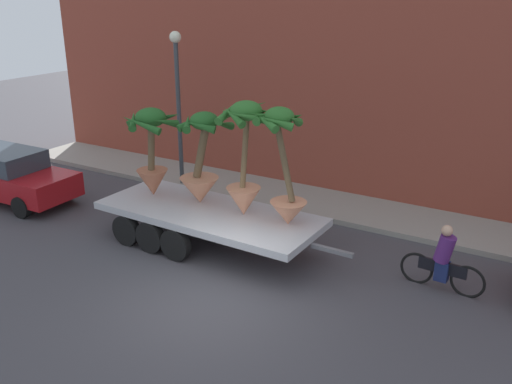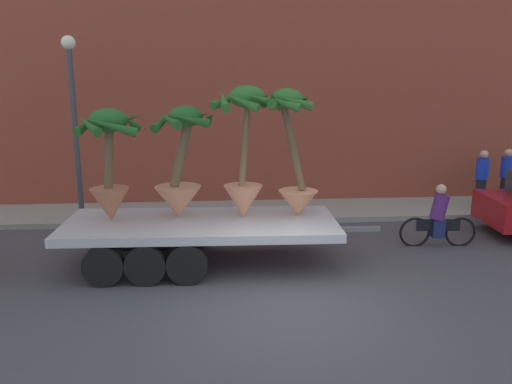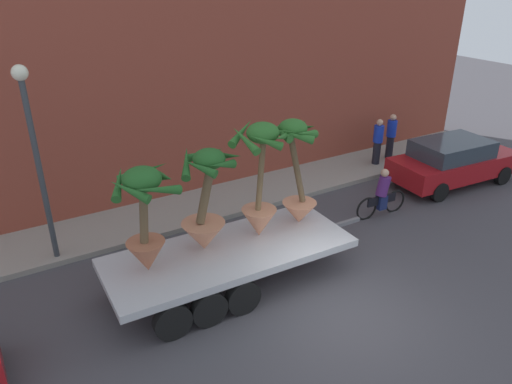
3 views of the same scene
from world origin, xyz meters
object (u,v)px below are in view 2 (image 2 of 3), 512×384
Objects in this scene: potted_palm_rear at (181,170)px; street_lamp at (73,106)px; cyclist at (439,219)px; potted_palm_front at (245,152)px; pedestrian_near_gate at (482,178)px; flatbed_trailer at (189,231)px; pedestrian_far_left at (506,176)px; potted_palm_middle at (293,156)px; potted_palm_extra at (109,163)px.

potted_palm_rear is 0.50× the size of street_lamp.
potted_palm_rear reaches higher than cyclist.
pedestrian_near_gate is at bearing 26.16° from potted_palm_front.
street_lamp is (-3.08, 3.18, 2.47)m from flatbed_trailer.
flatbed_trailer is 2.82× the size of potted_palm_rear.
pedestrian_far_left is (3.47, 3.17, 0.37)m from cyclist.
potted_palm_front is (-1.02, -0.03, 0.09)m from potted_palm_middle.
potted_palm_rear is (-0.15, 0.31, 1.25)m from flatbed_trailer.
potted_palm_middle is 7.23m from pedestrian_near_gate.
street_lamp is at bearing 164.90° from cyclist.
flatbed_trailer is 1.30m from potted_palm_rear.
street_lamp reaches higher than pedestrian_far_left.
potted_palm_front is 8.15m from pedestrian_near_gate.
potted_palm_extra is 10.71m from pedestrian_near_gate.
potted_palm_front reaches higher than potted_palm_extra.
pedestrian_near_gate is at bearing 23.84° from flatbed_trailer.
pedestrian_far_left is (9.46, 3.63, -0.97)m from potted_palm_rear.
potted_palm_extra is 3.54m from street_lamp.
potted_palm_middle reaches higher than potted_palm_extra.
potted_palm_middle is at bearing -2.27° from potted_palm_rear.
potted_palm_extra is (-3.83, -0.09, -0.08)m from potted_palm_middle.
cyclist is (5.84, 0.77, -0.09)m from flatbed_trailer.
potted_palm_rear is 10.18m from pedestrian_far_left.
potted_palm_rear is at bearing 177.73° from potted_palm_middle.
potted_palm_middle is (2.39, -0.09, 0.30)m from potted_palm_rear.
pedestrian_near_gate is 11.72m from street_lamp.
potted_palm_extra is at bearing -160.26° from pedestrian_near_gate.
flatbed_trailer is 9.22m from pedestrian_near_gate.
pedestrian_near_gate is at bearing 19.74° from potted_palm_extra.
potted_palm_rear is at bearing -159.01° from pedestrian_far_left.
potted_palm_middle is 4.00m from cyclist.
potted_palm_front is at bearing -34.94° from street_lamp.
flatbed_trailer is 2.17m from potted_palm_extra.
potted_palm_extra is (-1.60, 0.13, 1.47)m from flatbed_trailer.
pedestrian_far_left is at bearing 22.94° from flatbed_trailer.
pedestrian_near_gate is (6.19, 3.51, -1.27)m from potted_palm_middle.
street_lamp is (-2.92, 2.87, 1.22)m from potted_palm_rear.
potted_palm_rear is at bearing -158.30° from pedestrian_near_gate.
pedestrian_far_left is at bearing 20.99° from potted_palm_rear.
flatbed_trailer is at bearing -45.95° from street_lamp.
pedestrian_far_left is at bearing 3.51° from street_lamp.
pedestrian_near_gate is (2.59, 2.95, 0.37)m from cyclist.
potted_palm_rear is 9.28m from pedestrian_near_gate.
potted_palm_front reaches higher than pedestrian_far_left.
pedestrian_near_gate is at bearing -166.20° from pedestrian_far_left.
potted_palm_front reaches higher than potted_palm_rear.
potted_palm_middle is 0.98× the size of potted_palm_front.
street_lamp is at bearing 145.06° from potted_palm_front.
potted_palm_middle reaches higher than flatbed_trailer.
potted_palm_rear is at bearing 116.03° from flatbed_trailer.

